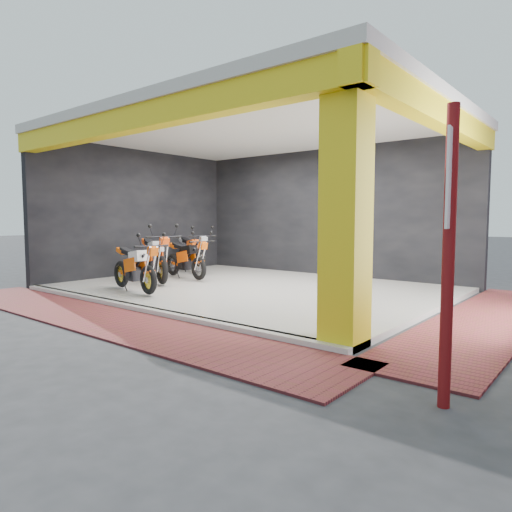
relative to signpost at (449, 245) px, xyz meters
The scene contains 16 objects.
ground 5.79m from the signpost, 160.66° to the left, with size 80.00×80.00×0.00m, color #2D2D30.
showroom_floor 6.69m from the signpost, 143.93° to the left, with size 8.00×6.00×0.10m, color white.
showroom_ceiling 6.92m from the signpost, 143.93° to the left, with size 8.40×6.40×0.20m, color beige.
back_wall 8.76m from the signpost, 127.28° to the left, with size 8.20×0.20×3.50m, color black.
left_wall 10.17m from the signpost, 157.67° to the left, with size 0.20×6.20×3.50m, color black.
corner_column 1.94m from the signpost, 144.37° to the left, with size 0.50×0.50×3.50m, color yellow.
header_beam_front 5.69m from the signpost, behind, with size 8.40×0.30×0.40m, color yellow.
header_beam_right 4.49m from the signpost, 108.60° to the left, with size 0.30×6.40×0.40m, color yellow.
floor_kerb 5.53m from the signpost, behind, with size 8.00×0.20×0.10m, color white.
paver_front 5.48m from the signpost, behind, with size 9.00×1.40×0.03m, color maroon.
paver_right 4.13m from the signpost, 97.37° to the left, with size 1.40×7.00×0.03m, color maroon.
signpost is the anchor object (origin of this frame).
moto_hero 6.38m from the signpost, 165.18° to the left, with size 1.95×0.72×1.19m, color #DB5209, non-canonical shape.
moto_row_a 7.53m from the signpost, 159.05° to the left, with size 2.20×0.81×1.34m, color #F6470A, non-canonical shape.
moto_row_b 7.89m from the signpost, 151.59° to the left, with size 1.92×0.71×1.17m, color #E35209, non-canonical shape.
moto_row_c 9.10m from the signpost, 149.21° to the left, with size 2.09×0.77×1.28m, color #A8ABB0, non-canonical shape.
Camera 1 is at (6.44, -5.83, 1.62)m, focal length 32.00 mm.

